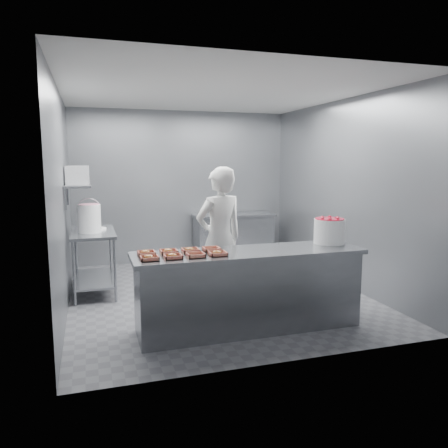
{
  "coord_description": "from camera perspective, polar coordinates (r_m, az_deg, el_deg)",
  "views": [
    {
      "loc": [
        -1.68,
        -5.81,
        1.9
      ],
      "look_at": [
        0.06,
        -0.2,
        1.04
      ],
      "focal_mm": 35.0,
      "sensor_mm": 36.0,
      "label": 1
    }
  ],
  "objects": [
    {
      "name": "floor",
      "position": [
        6.34,
        -1.09,
        -9.09
      ],
      "size": [
        4.5,
        4.5,
        0.0
      ],
      "primitive_type": "plane",
      "color": "#4C4C51",
      "rests_on": "ground"
    },
    {
      "name": "back_counter",
      "position": [
        8.26,
        1.23,
        -1.75
      ],
      "size": [
        1.5,
        0.6,
        0.9
      ],
      "color": "slate",
      "rests_on": "ground"
    },
    {
      "name": "tray_4",
      "position": [
        4.72,
        -10.14,
        -3.73
      ],
      "size": [
        0.19,
        0.18,
        0.06
      ],
      "color": "tan",
      "rests_on": "service_counter"
    },
    {
      "name": "glaze_bucket",
      "position": [
        6.35,
        -17.18,
        0.79
      ],
      "size": [
        0.33,
        0.31,
        0.48
      ],
      "color": "white",
      "rests_on": "prep_table"
    },
    {
      "name": "tray_3",
      "position": [
        4.63,
        -0.86,
        -3.84
      ],
      "size": [
        0.19,
        0.18,
        0.06
      ],
      "color": "tan",
      "rests_on": "service_counter"
    },
    {
      "name": "paper_stack",
      "position": [
        8.12,
        -0.31,
        1.48
      ],
      "size": [
        0.34,
        0.28,
        0.06
      ],
      "primitive_type": "cube",
      "rotation": [
        0.0,
        0.0,
        0.22
      ],
      "color": "silver",
      "rests_on": "back_counter"
    },
    {
      "name": "tray_2",
      "position": [
        4.57,
        -3.72,
        -4.06
      ],
      "size": [
        0.19,
        0.18,
        0.04
      ],
      "color": "tan",
      "rests_on": "service_counter"
    },
    {
      "name": "service_counter",
      "position": [
        4.98,
        3.27,
        -8.55
      ],
      "size": [
        2.6,
        0.7,
        0.9
      ],
      "color": "slate",
      "rests_on": "ground"
    },
    {
      "name": "ceiling",
      "position": [
        6.12,
        -1.16,
        16.8
      ],
      "size": [
        4.5,
        4.5,
        0.0
      ],
      "primitive_type": "plane",
      "rotation": [
        3.14,
        0.0,
        0.0
      ],
      "color": "white",
      "rests_on": "wall_back"
    },
    {
      "name": "wall_left",
      "position": [
        5.84,
        -20.34,
        2.91
      ],
      "size": [
        0.04,
        4.5,
        2.8
      ],
      "primitive_type": "cube",
      "color": "slate",
      "rests_on": "ground"
    },
    {
      "name": "wall_back",
      "position": [
        8.25,
        -5.49,
        4.83
      ],
      "size": [
        4.0,
        0.04,
        2.8
      ],
      "primitive_type": "cube",
      "color": "slate",
      "rests_on": "ground"
    },
    {
      "name": "worker",
      "position": [
        5.55,
        -0.57,
        -1.93
      ],
      "size": [
        0.76,
        0.6,
        1.82
      ],
      "primitive_type": "imported",
      "rotation": [
        0.0,
        0.0,
        3.41
      ],
      "color": "silver",
      "rests_on": "ground"
    },
    {
      "name": "wall_right",
      "position": [
        6.9,
        15.08,
        3.9
      ],
      "size": [
        0.04,
        4.5,
        2.8
      ],
      "primitive_type": "cube",
      "color": "slate",
      "rests_on": "ground"
    },
    {
      "name": "tray_5",
      "position": [
        4.76,
        -7.26,
        -3.58
      ],
      "size": [
        0.19,
        0.18,
        0.06
      ],
      "color": "tan",
      "rests_on": "service_counter"
    },
    {
      "name": "tray_6",
      "position": [
        4.8,
        -4.44,
        -3.42
      ],
      "size": [
        0.19,
        0.18,
        0.06
      ],
      "color": "tan",
      "rests_on": "service_counter"
    },
    {
      "name": "prep_table",
      "position": [
        6.55,
        -16.66,
        -3.53
      ],
      "size": [
        0.6,
        1.2,
        0.9
      ],
      "color": "slate",
      "rests_on": "ground"
    },
    {
      "name": "rag",
      "position": [
        6.67,
        -17.37,
        -0.58
      ],
      "size": [
        0.14,
        0.13,
        0.02
      ],
      "primitive_type": "cube",
      "rotation": [
        0.0,
        0.0,
        -0.08
      ],
      "color": "#CCB28C",
      "rests_on": "prep_table"
    },
    {
      "name": "wall_shelf",
      "position": [
        6.42,
        -18.53,
        4.79
      ],
      "size": [
        0.35,
        0.9,
        0.03
      ],
      "primitive_type": "cube",
      "color": "slate",
      "rests_on": "wall_left"
    },
    {
      "name": "tray_7",
      "position": [
        4.86,
        -1.64,
        -3.29
      ],
      "size": [
        0.19,
        0.18,
        0.04
      ],
      "color": "tan",
      "rests_on": "service_counter"
    },
    {
      "name": "tray_1",
      "position": [
        4.52,
        -6.72,
        -4.2
      ],
      "size": [
        0.19,
        0.18,
        0.06
      ],
      "color": "tan",
      "rests_on": "service_counter"
    },
    {
      "name": "bucket_lid",
      "position": [
        6.57,
        -16.57,
        -0.64
      ],
      "size": [
        0.36,
        0.36,
        0.03
      ],
      "primitive_type": "cylinder",
      "rotation": [
        0.0,
        0.0,
        0.07
      ],
      "color": "white",
      "rests_on": "prep_table"
    },
    {
      "name": "appliance",
      "position": [
        6.48,
        -18.58,
        6.08
      ],
      "size": [
        0.31,
        0.36,
        0.26
      ],
      "primitive_type": "cube",
      "rotation": [
        0.0,
        0.0,
        -0.04
      ],
      "color": "gray",
      "rests_on": "wall_shelf"
    },
    {
      "name": "strawberry_tub",
      "position": [
        5.42,
        13.6,
        -0.78
      ],
      "size": [
        0.37,
        0.37,
        0.31
      ],
      "color": "white",
      "rests_on": "service_counter"
    },
    {
      "name": "tray_0",
      "position": [
        4.48,
        -9.74,
        -4.36
      ],
      "size": [
        0.19,
        0.18,
        0.06
      ],
      "color": "tan",
      "rests_on": "service_counter"
    }
  ]
}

